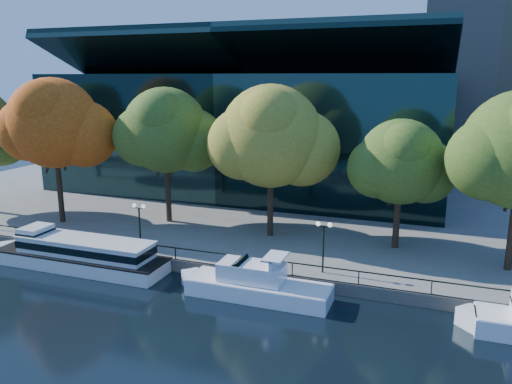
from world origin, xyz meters
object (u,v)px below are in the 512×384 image
at_px(tree_4, 402,164).
at_px(lamp_1, 139,216).
at_px(tour_boat, 77,252).
at_px(lamp_2, 324,235).
at_px(tree_3, 273,139).
at_px(tree_2, 167,132).
at_px(tree_1, 55,125).
at_px(cruiser_near, 252,283).

distance_m(tree_4, lamp_1, 22.92).
xyz_separation_m(tour_boat, lamp_2, (20.18, 3.50, 2.63)).
relative_size(tree_3, lamp_2, 3.50).
bearing_deg(lamp_1, tour_boat, -138.75).
bearing_deg(tree_4, tree_3, -177.55).
height_order(tour_boat, tree_2, tree_2).
relative_size(tree_4, lamp_2, 2.80).
bearing_deg(tree_1, tour_boat, -44.26).
bearing_deg(lamp_2, lamp_1, 180.00).
bearing_deg(tree_4, tree_2, 178.73).
bearing_deg(tour_boat, lamp_1, 41.25).
relative_size(cruiser_near, lamp_1, 2.89).
bearing_deg(tree_2, lamp_2, -24.86).
height_order(cruiser_near, tree_2, tree_2).
bearing_deg(tree_1, tree_4, 5.99).
bearing_deg(tree_1, lamp_1, -19.76).
relative_size(tree_2, tree_3, 0.97).
height_order(cruiser_near, lamp_1, lamp_1).
bearing_deg(tree_3, tree_2, 175.03).
relative_size(cruiser_near, tree_1, 0.80).
relative_size(tree_1, tree_2, 1.07).
distance_m(tree_2, tree_3, 11.47).
bearing_deg(tree_4, lamp_1, -159.70).
relative_size(cruiser_near, tree_4, 1.03).
xyz_separation_m(cruiser_near, lamp_1, (-11.88, 3.91, 2.93)).
xyz_separation_m(cruiser_near, lamp_2, (4.31, 3.91, 2.93)).
bearing_deg(tree_1, lamp_2, -8.71).
height_order(tree_2, tree_4, tree_2).
height_order(tree_3, lamp_1, tree_3).
bearing_deg(lamp_2, tree_1, 171.29).
height_order(tree_4, lamp_2, tree_4).
relative_size(tree_1, lamp_1, 3.64).
relative_size(tour_boat, lamp_1, 4.15).
relative_size(tree_4, lamp_1, 2.80).
bearing_deg(tree_3, lamp_1, -142.96).
bearing_deg(tree_3, cruiser_near, -78.96).
relative_size(cruiser_near, tree_2, 0.85).
bearing_deg(tour_boat, tree_3, 38.32).
distance_m(tour_boat, lamp_1, 5.93).
xyz_separation_m(tree_2, lamp_1, (1.74, -8.30, -6.29)).
distance_m(tree_2, tree_4, 22.90).
distance_m(tree_1, lamp_1, 14.57).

